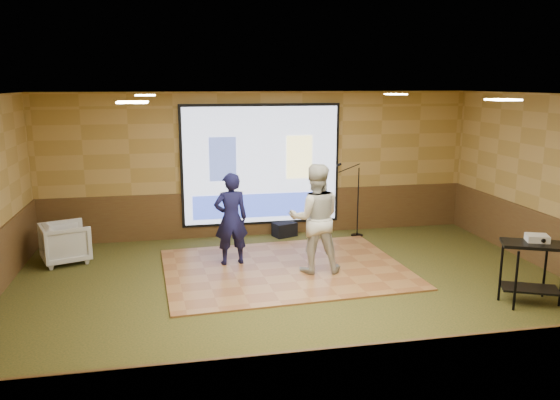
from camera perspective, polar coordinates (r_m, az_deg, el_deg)
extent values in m
plane|color=#263116|center=(8.45, 1.96, -9.91)|extent=(9.00, 9.00, 0.00)
cube|color=#AC8947|center=(11.39, -2.01, 3.71)|extent=(9.00, 0.04, 3.00)
cube|color=#AC8947|center=(4.80, 11.77, -8.53)|extent=(9.00, 0.04, 3.00)
cube|color=silver|center=(7.83, 2.12, 10.88)|extent=(9.00, 7.00, 0.04)
cube|color=#4D2F19|center=(11.56, -1.96, -1.33)|extent=(9.00, 0.04, 0.95)
cube|color=#4D2F19|center=(5.26, 11.17, -18.96)|extent=(9.00, 0.04, 0.95)
cube|color=black|center=(11.34, -1.97, 3.67)|extent=(3.32, 0.03, 2.52)
cube|color=silver|center=(11.31, -1.95, 3.65)|extent=(3.20, 0.02, 2.40)
cube|color=#3D4C88|center=(11.17, -6.00, 4.26)|extent=(0.55, 0.01, 0.90)
cube|color=#FFF293|center=(11.43, 2.03, 4.50)|extent=(0.55, 0.01, 0.90)
cube|color=blue|center=(11.45, -1.90, -0.57)|extent=(2.88, 0.01, 0.50)
cube|color=beige|center=(9.43, -13.89, 10.58)|extent=(0.32, 0.32, 0.02)
cube|color=beige|center=(10.24, 12.00, 10.77)|extent=(0.32, 0.32, 0.02)
cube|color=beige|center=(6.13, -15.16, 9.84)|extent=(0.32, 0.32, 0.02)
cube|color=beige|center=(7.32, 22.29, 9.67)|extent=(0.32, 0.32, 0.02)
cube|color=#9B6839|center=(9.54, 0.54, -7.17)|extent=(4.26, 3.34, 0.03)
imported|color=#12123A|center=(9.56, -5.15, -1.97)|extent=(0.63, 0.45, 1.63)
imported|color=beige|center=(9.14, 3.68, -1.93)|extent=(0.98, 0.81, 1.84)
cylinder|color=black|center=(8.45, 23.43, -7.78)|extent=(0.04, 0.04, 0.87)
cylinder|color=black|center=(8.73, 22.07, -7.02)|extent=(0.04, 0.04, 0.87)
cylinder|color=black|center=(9.15, 25.96, -6.51)|extent=(0.04, 0.04, 0.87)
cube|color=black|center=(8.66, 25.02, -4.24)|extent=(0.87, 0.46, 0.05)
cube|color=black|center=(8.86, 24.63, -8.39)|extent=(0.78, 0.41, 0.03)
cube|color=silver|center=(8.75, 25.29, -3.62)|extent=(0.37, 0.34, 0.10)
cylinder|color=black|center=(11.70, 8.04, -3.65)|extent=(0.25, 0.25, 0.02)
cylinder|color=black|center=(11.52, 8.15, -0.22)|extent=(0.02, 0.02, 1.45)
cylinder|color=black|center=(11.32, 7.24, 3.32)|extent=(0.46, 0.02, 0.18)
cylinder|color=black|center=(11.24, 6.17, 3.69)|extent=(0.11, 0.05, 0.08)
imported|color=gray|center=(10.54, -21.51, -4.18)|extent=(1.01, 1.00, 0.73)
cube|color=black|center=(11.51, 0.48, -3.09)|extent=(0.54, 0.45, 0.29)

